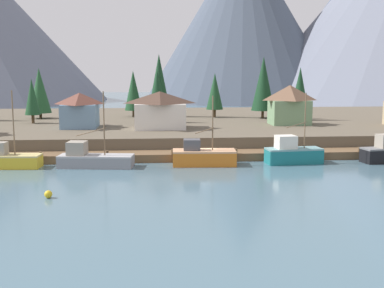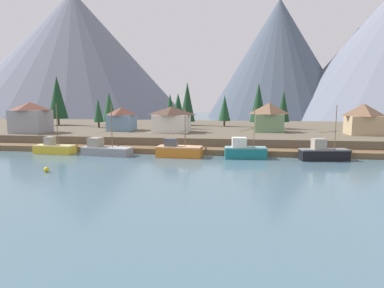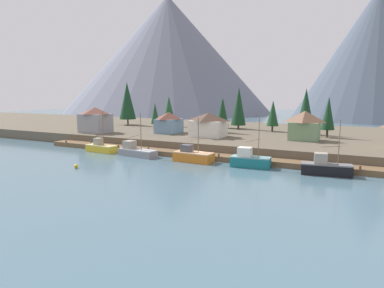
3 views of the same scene
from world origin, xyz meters
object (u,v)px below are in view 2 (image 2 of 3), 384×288
(fishing_boat_teal, at_px, (244,151))
(channel_buoy, at_px, (46,170))
(house_tan, at_px, (363,119))
(conifer_mid_right, at_px, (98,110))
(conifer_back_left, at_px, (283,106))
(fishing_boat_yellow, at_px, (54,148))
(fishing_boat_black, at_px, (323,153))
(conifer_far_right, at_px, (258,103))
(conifer_mid_left, at_px, (170,107))
(house_grey, at_px, (31,117))
(conifer_back_right, at_px, (109,107))
(house_green, at_px, (269,117))
(conifer_near_left, at_px, (57,97))
(fishing_boat_orange, at_px, (179,151))
(conifer_near_right, at_px, (187,102))
(conifer_centre, at_px, (225,108))
(house_white, at_px, (172,119))
(fishing_boat_grey, at_px, (105,150))
(conifer_far_left, at_px, (178,107))
(house_blue, at_px, (122,119))

(fishing_boat_teal, distance_m, channel_buoy, 30.16)
(house_tan, height_order, conifer_mid_right, conifer_mid_right)
(conifer_back_left, bearing_deg, fishing_boat_yellow, -146.68)
(fishing_boat_black, bearing_deg, conifer_far_right, 95.66)
(fishing_boat_black, bearing_deg, conifer_mid_left, 122.01)
(house_grey, height_order, channel_buoy, house_grey)
(fishing_boat_black, distance_m, channel_buoy, 41.50)
(conifer_mid_right, height_order, conifer_back_right, conifer_back_right)
(channel_buoy, bearing_deg, fishing_boat_teal, 28.78)
(house_green, height_order, conifer_near_left, conifer_near_left)
(conifer_far_right, bearing_deg, channel_buoy, -122.57)
(fishing_boat_teal, relative_size, channel_buoy, 12.34)
(conifer_mid_right, height_order, conifer_back_left, conifer_back_left)
(house_grey, relative_size, conifer_mid_right, 0.98)
(fishing_boat_orange, relative_size, fishing_boat_black, 0.95)
(house_grey, xyz_separation_m, conifer_back_right, (8.21, 24.13, 1.82))
(fishing_boat_orange, bearing_deg, conifer_near_left, 144.05)
(conifer_mid_left, xyz_separation_m, conifer_far_right, (24.50, -5.13, 1.41))
(conifer_back_right, height_order, channel_buoy, conifer_back_right)
(conifer_near_right, bearing_deg, conifer_near_left, -172.70)
(conifer_near_left, relative_size, conifer_centre, 1.64)
(house_white, relative_size, conifer_near_right, 0.66)
(house_tan, distance_m, conifer_centre, 34.37)
(channel_buoy, bearing_deg, conifer_mid_left, 83.65)
(fishing_boat_grey, xyz_separation_m, conifer_centre, (19.19, 35.82, 6.47))
(conifer_mid_right, relative_size, conifer_far_left, 0.85)
(house_tan, bearing_deg, conifer_far_left, 167.55)
(fishing_boat_grey, bearing_deg, fishing_boat_yellow, -174.89)
(house_grey, bearing_deg, conifer_centre, 30.02)
(house_white, height_order, conifer_near_left, conifer_near_left)
(fishing_boat_black, distance_m, conifer_far_left, 39.67)
(conifer_centre, height_order, conifer_far_left, conifer_far_left)
(conifer_near_left, distance_m, conifer_far_left, 36.77)
(fishing_boat_teal, xyz_separation_m, house_blue, (-28.29, 19.73, 4.01))
(conifer_near_left, relative_size, conifer_back_right, 1.48)
(fishing_boat_grey, distance_m, fishing_boat_black, 36.60)
(house_tan, bearing_deg, fishing_boat_orange, -153.28)
(conifer_far_right, height_order, channel_buoy, conifer_far_right)
(fishing_boat_grey, xyz_separation_m, conifer_near_left, (-28.04, 33.55, 9.42))
(house_green, relative_size, conifer_mid_right, 0.87)
(conifer_near_right, bearing_deg, house_grey, -139.39)
(conifer_back_left, bearing_deg, conifer_centre, 155.48)
(house_tan, distance_m, conifer_far_left, 41.52)
(house_green, relative_size, conifer_mid_left, 0.74)
(conifer_mid_left, bearing_deg, conifer_near_left, -171.15)
(conifer_centre, xyz_separation_m, conifer_far_right, (8.86, -2.48, 1.52))
(conifer_mid_right, xyz_separation_m, conifer_far_left, (21.13, -0.22, 0.86))
(fishing_boat_yellow, xyz_separation_m, fishing_boat_grey, (9.85, -0.43, 0.04))
(house_tan, xyz_separation_m, conifer_centre, (-29.34, 17.83, 1.69))
(house_green, relative_size, conifer_near_left, 0.47)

